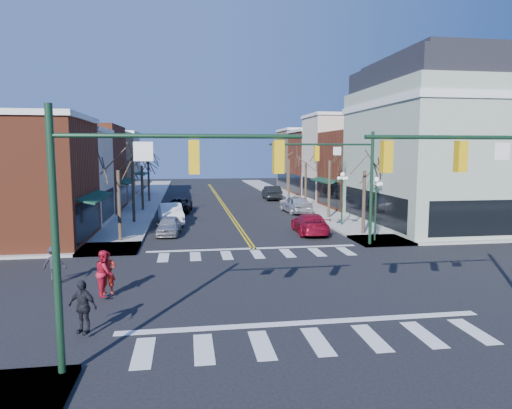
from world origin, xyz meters
name	(u,v)px	position (x,y,z in m)	size (l,w,h in m)	color
ground	(279,285)	(0.00, 0.00, 0.00)	(160.00, 160.00, 0.00)	black
sidewalk_left	(131,221)	(-8.75, 20.00, 0.07)	(3.50, 70.00, 0.15)	#9E9B93
sidewalk_right	(329,216)	(8.75, 20.00, 0.07)	(3.50, 70.00, 0.15)	#9E9B93
bldg_left_brick_a	(6,182)	(-15.50, 11.75, 4.00)	(10.00, 8.50, 8.00)	maroon
bldg_left_stucco_a	(43,179)	(-15.50, 19.50, 3.75)	(10.00, 7.00, 7.50)	beige
bldg_left_brick_b	(68,169)	(-15.50, 27.50, 4.25)	(10.00, 9.00, 8.50)	maroon
bldg_left_tan	(86,169)	(-15.50, 35.75, 3.90)	(10.00, 7.50, 7.80)	#9B7B55
bldg_left_stucco_b	(99,165)	(-15.50, 43.50, 4.10)	(10.00, 8.00, 8.20)	beige
bldg_right_brick_a	(375,170)	(15.50, 25.75, 4.00)	(10.00, 8.50, 8.00)	maroon
bldg_right_stucco	(349,159)	(15.50, 33.50, 5.00)	(10.00, 7.00, 10.00)	beige
bldg_right_brick_b	(330,164)	(15.50, 41.00, 4.25)	(10.00, 8.00, 8.50)	maroon
bldg_right_tan	(314,161)	(15.50, 49.00, 4.50)	(10.00, 8.00, 9.00)	#9B7B55
victorian_corner	(445,143)	(16.50, 14.50, 6.66)	(12.25, 14.25, 13.30)	#9EAE96
traffic_mast_near_left	(128,201)	(-5.55, -7.40, 4.71)	(6.60, 0.28, 7.20)	#14331E
traffic_mast_near_right	(512,195)	(5.55, -7.40, 4.71)	(6.60, 0.28, 7.20)	#14331E
traffic_mast_far_right	(343,172)	(5.55, 7.40, 4.71)	(6.60, 0.28, 7.20)	#14331E
lamppost_corner	(376,198)	(8.20, 8.50, 2.96)	(0.36, 0.36, 4.33)	#14331E
lamppost_midblock	(342,189)	(8.20, 15.00, 2.96)	(0.36, 0.36, 4.33)	#14331E
tree_left_a	(119,207)	(-8.40, 11.00, 2.38)	(0.24, 0.24, 4.76)	#382B21
tree_left_b	(133,193)	(-8.40, 19.00, 2.52)	(0.24, 0.24, 5.04)	#382B21
tree_left_c	(142,188)	(-8.40, 27.00, 2.27)	(0.24, 0.24, 4.55)	#382B21
tree_left_d	(149,181)	(-8.40, 35.00, 2.45)	(0.24, 0.24, 4.90)	#382B21
tree_right_a	(364,203)	(8.40, 11.00, 2.31)	(0.24, 0.24, 4.62)	#382B21
tree_right_b	(329,190)	(8.40, 19.00, 2.59)	(0.24, 0.24, 5.18)	#382B21
tree_right_c	(306,185)	(8.40, 27.00, 2.42)	(0.24, 0.24, 4.83)	#382B21
tree_right_d	(289,180)	(8.40, 35.00, 2.48)	(0.24, 0.24, 4.97)	#382B21
car_left_near	(169,226)	(-5.34, 13.29, 0.67)	(1.59, 3.96, 1.35)	#A9A8AD
car_left_mid	(171,214)	(-5.36, 18.40, 0.83)	(1.76, 5.05, 1.66)	white
car_left_far	(179,205)	(-4.80, 25.39, 0.69)	(2.30, 4.99, 1.39)	black
car_right_near	(310,223)	(4.81, 12.26, 0.75)	(2.10, 5.17, 1.50)	maroon
car_right_mid	(295,204)	(6.40, 23.23, 0.86)	(2.02, 5.03, 1.71)	silver
car_right_far	(272,193)	(6.40, 35.70, 0.85)	(1.81, 5.18, 1.71)	black
pedestrian_red_a	(108,273)	(-7.30, -0.62, 1.04)	(0.65, 0.42, 1.77)	red
pedestrian_red_b	(105,273)	(-7.39, -0.79, 1.09)	(0.91, 0.71, 1.87)	#B4132A
pedestrian_dark_a	(83,307)	(-7.42, -4.70, 1.02)	(1.02, 0.43, 1.74)	black
pedestrian_dark_b	(54,263)	(-10.00, 1.68, 0.97)	(1.06, 0.61, 1.64)	#22212A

